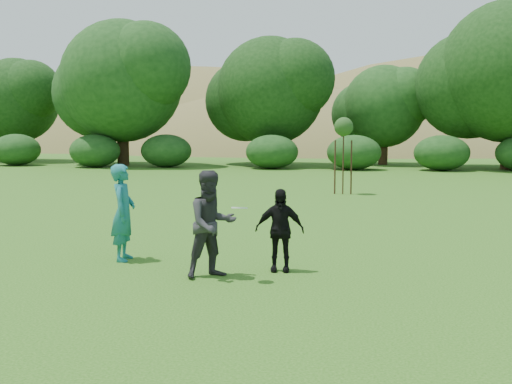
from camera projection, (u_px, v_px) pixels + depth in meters
ground at (225, 271)px, 11.40m from camera, size 120.00×120.00×0.00m
player_teal at (123, 212)px, 12.21m from camera, size 0.53×0.73×1.85m
player_grey at (212, 224)px, 10.86m from camera, size 1.13×1.09×1.83m
player_black at (280, 230)px, 11.32m from camera, size 0.89×0.43×1.48m
frisbee at (239, 208)px, 10.51m from camera, size 0.27×0.27×0.06m
sapling at (344, 129)px, 23.61m from camera, size 0.70×0.70×2.85m
hillside at (349, 242)px, 79.65m from camera, size 150.00×72.00×52.00m
tree_row at (389, 86)px, 38.32m from camera, size 53.92×10.38×9.62m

